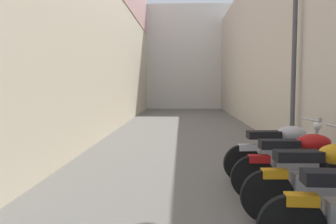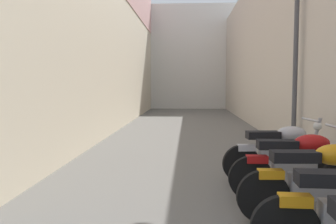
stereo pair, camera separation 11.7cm
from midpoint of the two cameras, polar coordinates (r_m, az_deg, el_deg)
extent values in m
plane|color=#66635E|center=(9.09, 2.68, -5.45)|extent=(39.65, 39.65, 0.00)
cube|color=beige|center=(11.35, 16.18, 10.73)|extent=(0.40, 23.65, 5.67)
cube|color=silver|center=(23.85, 2.42, 8.75)|extent=(7.82, 2.00, 6.70)
cube|color=black|center=(3.39, 24.28, -9.65)|extent=(0.53, 0.24, 0.12)
cube|color=orange|center=(3.37, 19.80, -13.15)|extent=(0.29, 0.15, 0.10)
cylinder|color=black|center=(4.25, 14.89, -12.97)|extent=(0.60, 0.11, 0.60)
cube|color=#9E9EA3|center=(4.40, 22.30, -10.93)|extent=(0.57, 0.22, 0.28)
cube|color=black|center=(4.24, 19.55, -6.71)|extent=(0.53, 0.24, 0.12)
cube|color=orange|center=(4.21, 16.03, -9.52)|extent=(0.29, 0.15, 0.10)
cylinder|color=black|center=(5.00, 12.87, -10.30)|extent=(0.60, 0.10, 0.60)
cube|color=#9E9EA3|center=(5.12, 19.27, -8.70)|extent=(0.57, 0.22, 0.28)
ellipsoid|color=#AD1414|center=(5.13, 21.82, -4.65)|extent=(0.49, 0.27, 0.24)
cube|color=black|center=(4.99, 16.86, -5.01)|extent=(0.53, 0.23, 0.12)
cube|color=#AD1414|center=(4.96, 13.84, -7.35)|extent=(0.28, 0.15, 0.10)
cylinder|color=black|center=(6.27, 22.51, -7.51)|extent=(0.61, 0.14, 0.60)
cylinder|color=black|center=(5.83, 11.32, -8.15)|extent=(0.61, 0.14, 0.60)
cube|color=#9E9EA3|center=(5.98, 16.70, -6.76)|extent=(0.58, 0.26, 0.28)
ellipsoid|color=#B7B7BC|center=(6.00, 18.84, -3.28)|extent=(0.50, 0.31, 0.24)
cube|color=black|center=(5.84, 14.66, -3.59)|extent=(0.54, 0.27, 0.12)
cylinder|color=#9E9EA3|center=(6.18, 22.03, -4.37)|extent=(0.25, 0.09, 0.77)
cylinder|color=#9E9EA3|center=(6.10, 21.53, -1.15)|extent=(0.10, 0.58, 0.04)
sphere|color=silver|center=(6.17, 22.51, -2.06)|extent=(0.14, 0.14, 0.14)
cube|color=#B7B7BC|center=(5.80, 12.12, -5.61)|extent=(0.29, 0.17, 0.10)
cylinder|color=#47474C|center=(8.07, 19.35, 10.02)|extent=(0.10, 0.10, 4.76)
camera|label=1|loc=(0.06, -90.51, -0.04)|focal=37.70mm
camera|label=2|loc=(0.06, 89.49, 0.04)|focal=37.70mm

